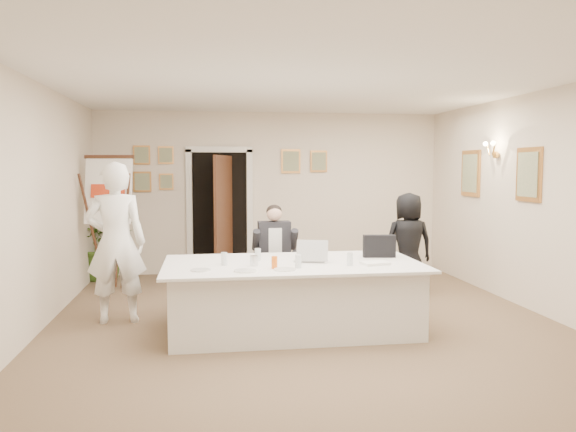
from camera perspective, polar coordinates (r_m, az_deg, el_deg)
The scene contains 28 objects.
floor at distance 6.66m, azimuth 1.87°, elevation -11.08°, with size 7.00×7.00×0.00m, color brown.
ceiling at distance 6.48m, azimuth 1.94°, elevation 13.47°, with size 6.00×7.00×0.02m, color white.
wall_back at distance 9.88m, azimuth -1.74°, elevation 2.39°, with size 6.00×0.10×2.80m, color white.
wall_front at distance 3.06m, azimuth 13.79°, elevation -3.45°, with size 6.00×0.10×2.80m, color white.
wall_left at distance 6.58m, azimuth -24.74°, elevation 0.66°, with size 0.10×7.00×2.80m, color white.
wall_right at distance 7.56m, azimuth 24.90°, elevation 1.15°, with size 0.10×7.00×2.80m, color white.
doorway at distance 9.66m, azimuth -6.82°, elevation 0.18°, with size 1.14×0.86×2.20m.
pictures_back_wall at distance 9.78m, azimuth -6.41°, elevation 4.98°, with size 3.40×0.06×0.80m, color #C98944, non-canonical shape.
pictures_right_wall at distance 8.56m, azimuth 20.40°, elevation 4.04°, with size 0.06×2.20×0.80m, color #C98944, non-canonical shape.
wall_sconce at distance 8.53m, azimuth 20.06°, elevation 6.40°, with size 0.20×0.30×0.24m, color gold, non-canonical shape.
conference_table at distance 6.40m, azimuth 0.46°, elevation -8.11°, with size 2.87×1.52×0.78m.
seated_man at distance 7.52m, azimuth -1.37°, elevation -3.91°, with size 0.58×0.62×1.36m, color black, non-canonical shape.
flip_chart at distance 8.80m, azimuth -17.45°, elevation -1.32°, with size 0.71×0.49×1.98m.
standing_man at distance 6.94m, azimuth -17.09°, elevation -2.61°, with size 0.70×0.46×1.91m, color white.
standing_woman at distance 8.33m, azimuth 12.11°, elevation -2.75°, with size 0.72×0.47×1.48m, color black.
potted_palm at distance 9.72m, azimuth -18.16°, elevation -2.62°, with size 1.08×0.94×1.20m, color #33561C.
laptop at distance 6.41m, azimuth 2.26°, elevation -3.36°, with size 0.35×0.37×0.28m, color #B7BABC, non-canonical shape.
laptop_bag at distance 6.76m, azimuth 9.25°, elevation -3.04°, with size 0.38×0.10×0.27m, color black.
paper_stack at distance 6.27m, azimuth 8.83°, elevation -4.76°, with size 0.29×0.20×0.03m, color white.
plate_left at distance 5.89m, azimuth -8.88°, elevation -5.45°, with size 0.21×0.21×0.01m, color white.
plate_mid at distance 5.79m, azimuth -4.38°, elevation -5.58°, with size 0.24×0.24×0.01m, color white.
plate_near at distance 5.86m, azimuth -0.33°, elevation -5.44°, with size 0.23×0.23×0.01m, color white.
glass_a at distance 6.18m, azimuth -6.50°, elevation -4.34°, with size 0.07×0.07×0.14m, color silver.
glass_b at distance 5.98m, azimuth 1.04°, elevation -4.63°, with size 0.07×0.07×0.14m, color silver.
glass_c at distance 6.17m, azimuth 6.32°, elevation -4.36°, with size 0.07×0.07×0.14m, color silver.
glass_d at distance 6.45m, azimuth -3.09°, elevation -3.92°, with size 0.07×0.07×0.14m, color silver.
oj_glass at distance 5.94m, azimuth -1.39°, elevation -4.74°, with size 0.06×0.06×0.13m, color orange.
steel_jug at distance 6.12m, azimuth -3.48°, elevation -4.55°, with size 0.09×0.09×0.11m, color silver.
Camera 1 is at (-1.15, -6.30, 1.84)m, focal length 35.00 mm.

